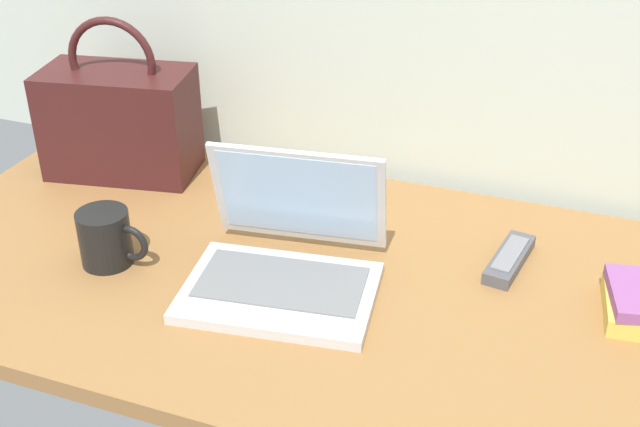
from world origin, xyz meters
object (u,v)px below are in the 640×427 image
(coffee_mug, at_px, (106,237))
(remote_control_near, at_px, (509,259))
(remote_control_far, at_px, (334,205))
(laptop, at_px, (286,258))
(handbag, at_px, (120,120))

(coffee_mug, xyz_separation_m, remote_control_near, (0.65, 0.23, -0.04))
(coffee_mug, distance_m, remote_control_far, 0.44)
(laptop, height_order, remote_control_near, laptop)
(laptop, distance_m, handbag, 0.55)
(coffee_mug, relative_size, remote_control_near, 0.78)
(laptop, bearing_deg, remote_control_near, 27.63)
(laptop, distance_m, coffee_mug, 0.31)
(remote_control_far, xyz_separation_m, handbag, (-0.47, 0.01, 0.10))
(laptop, xyz_separation_m, remote_control_near, (0.34, 0.18, -0.03))
(coffee_mug, distance_m, handbag, 0.36)
(coffee_mug, height_order, remote_control_far, coffee_mug)
(handbag, bearing_deg, coffee_mug, -62.27)
(remote_control_near, bearing_deg, coffee_mug, -160.27)
(laptop, relative_size, remote_control_far, 2.10)
(laptop, xyz_separation_m, remote_control_far, (-0.01, 0.25, -0.03))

